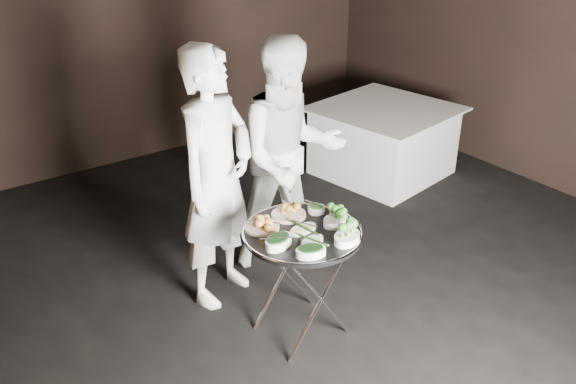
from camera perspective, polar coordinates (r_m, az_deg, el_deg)
floor at (r=4.10m, az=5.43°, el=-13.20°), size 6.00×7.00×0.05m
wall_back at (r=6.31m, az=-16.17°, el=15.70°), size 6.00×0.05×3.00m
tray_stand at (r=3.83m, az=1.33°, el=-8.06°), size 0.50×0.42×0.73m
serving_tray at (r=3.66m, az=1.38°, el=-3.84°), size 0.73×0.73×0.04m
potato_plate_a at (r=3.67m, az=-2.49°, el=-2.95°), size 0.22×0.22×0.08m
potato_plate_b at (r=3.80m, az=0.06°, el=-1.82°), size 0.22×0.22×0.08m
greens_bowl at (r=3.85m, az=2.67°, el=-1.52°), size 0.11×0.11×0.06m
asparagus_plate_a at (r=3.65m, az=1.42°, el=-3.42°), size 0.21×0.13×0.04m
asparagus_plate_b at (r=3.53m, az=2.27°, el=-4.58°), size 0.20×0.15×0.04m
spinach_bowl_a at (r=3.49m, az=-0.90°, el=-4.56°), size 0.22×0.17×0.08m
spinach_bowl_b at (r=3.41m, az=2.15°, el=-5.50°), size 0.20×0.17×0.07m
broccoli_bowl_a at (r=3.72m, az=4.48°, el=-2.60°), size 0.19×0.15×0.07m
broccoli_bowl_b at (r=3.55m, az=5.55°, el=-4.15°), size 0.22×0.19×0.08m
serving_utensils at (r=3.68m, az=0.96°, el=-2.47°), size 0.59×0.45×0.01m
waiter_left at (r=4.00m, az=-6.71°, el=1.20°), size 0.76×0.65×1.77m
waiter_right at (r=4.38m, az=0.19°, el=3.40°), size 0.99×0.86×1.72m
dining_table at (r=6.11m, az=8.88°, el=4.76°), size 1.20×1.20×0.68m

